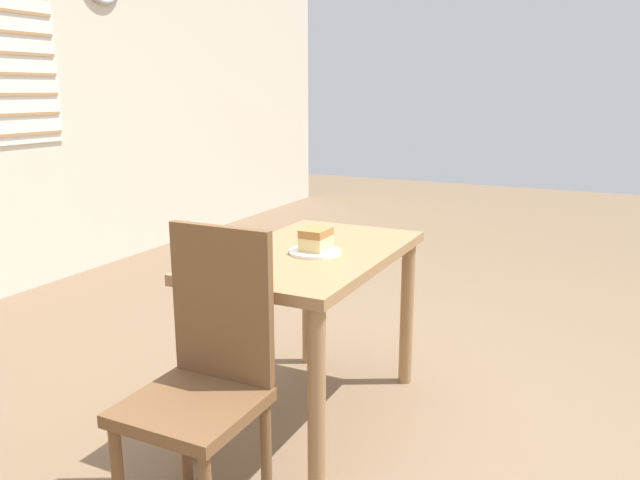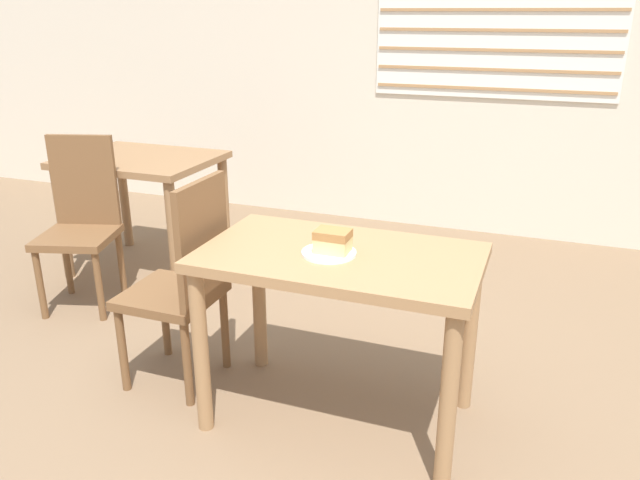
{
  "view_description": "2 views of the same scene",
  "coord_description": "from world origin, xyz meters",
  "px_view_note": "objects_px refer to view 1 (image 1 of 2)",
  "views": [
    {
      "loc": [
        -1.99,
        -0.56,
        1.33
      ],
      "look_at": [
        0.14,
        0.47,
        0.76
      ],
      "focal_mm": 35.0,
      "sensor_mm": 36.0,
      "label": 1
    },
    {
      "loc": [
        0.8,
        -1.52,
        1.55
      ],
      "look_at": [
        0.06,
        0.47,
        0.77
      ],
      "focal_mm": 35.0,
      "sensor_mm": 36.0,
      "label": 2
    }
  ],
  "objects_px": {
    "chair_near_window": "(205,373)",
    "cake_slice": "(316,239)",
    "dining_table_near": "(311,280)",
    "plate": "(315,252)"
  },
  "relations": [
    {
      "from": "chair_near_window",
      "to": "plate",
      "type": "bearing_deg",
      "value": 85.75
    },
    {
      "from": "chair_near_window",
      "to": "cake_slice",
      "type": "height_order",
      "value": "chair_near_window"
    },
    {
      "from": "dining_table_near",
      "to": "chair_near_window",
      "type": "xyz_separation_m",
      "value": [
        -0.69,
        0.02,
        -0.11
      ]
    },
    {
      "from": "chair_near_window",
      "to": "cake_slice",
      "type": "xyz_separation_m",
      "value": [
        0.67,
        -0.05,
        0.28
      ]
    },
    {
      "from": "chair_near_window",
      "to": "plate",
      "type": "relative_size",
      "value": 4.62
    },
    {
      "from": "dining_table_near",
      "to": "plate",
      "type": "relative_size",
      "value": 5.14
    },
    {
      "from": "dining_table_near",
      "to": "cake_slice",
      "type": "bearing_deg",
      "value": -121.77
    },
    {
      "from": "dining_table_near",
      "to": "cake_slice",
      "type": "xyz_separation_m",
      "value": [
        -0.02,
        -0.03,
        0.17
      ]
    },
    {
      "from": "chair_near_window",
      "to": "dining_table_near",
      "type": "bearing_deg",
      "value": 88.63
    },
    {
      "from": "dining_table_near",
      "to": "cake_slice",
      "type": "distance_m",
      "value": 0.18
    }
  ]
}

